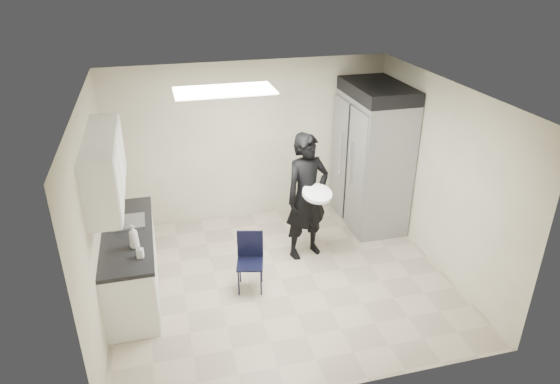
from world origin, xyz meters
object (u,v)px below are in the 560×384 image
object	(u,v)px
commercial_fridge	(372,162)
man_tuxedo	(307,197)
lower_counter	(131,265)
folding_chair	(250,264)

from	to	relation	value
commercial_fridge	man_tuxedo	size ratio (longest dim) A/B	1.12
lower_counter	man_tuxedo	xyz separation A→B (m)	(2.47, 0.34, 0.51)
lower_counter	commercial_fridge	world-z (taller)	commercial_fridge
lower_counter	folding_chair	xyz separation A→B (m)	(1.50, -0.30, -0.04)
lower_counter	folding_chair	distance (m)	1.53
commercial_fridge	folding_chair	size ratio (longest dim) A/B	2.72
commercial_fridge	man_tuxedo	world-z (taller)	commercial_fridge
man_tuxedo	lower_counter	bearing A→B (deg)	171.85
lower_counter	folding_chair	world-z (taller)	lower_counter
lower_counter	commercial_fridge	xyz separation A→B (m)	(3.78, 1.07, 0.62)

